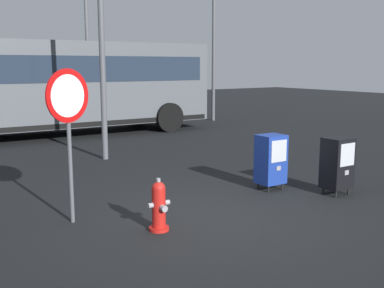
{
  "coord_description": "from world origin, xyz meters",
  "views": [
    {
      "loc": [
        -4.16,
        -5.52,
        2.28
      ],
      "look_at": [
        0.3,
        1.2,
        0.9
      ],
      "focal_mm": 43.44,
      "sensor_mm": 36.0,
      "label": 1
    }
  ],
  "objects_px": {
    "stop_sign": "(68,114)",
    "street_light_far_left": "(214,14)",
    "fire_hydrant": "(159,206)",
    "bus_near": "(50,83)",
    "street_light_near_left": "(86,15)",
    "newspaper_box_primary": "(271,159)",
    "newspaper_box_secondary": "(337,163)"
  },
  "relations": [
    {
      "from": "stop_sign",
      "to": "street_light_far_left",
      "type": "bearing_deg",
      "value": 44.73
    },
    {
      "from": "newspaper_box_primary",
      "to": "street_light_far_left",
      "type": "bearing_deg",
      "value": 59.42
    },
    {
      "from": "newspaper_box_secondary",
      "to": "street_light_near_left",
      "type": "distance_m",
      "value": 12.47
    },
    {
      "from": "newspaper_box_secondary",
      "to": "bus_near",
      "type": "relative_size",
      "value": 0.1
    },
    {
      "from": "fire_hydrant",
      "to": "bus_near",
      "type": "bearing_deg",
      "value": 81.48
    },
    {
      "from": "newspaper_box_secondary",
      "to": "fire_hydrant",
      "type": "bearing_deg",
      "value": 177.65
    },
    {
      "from": "newspaper_box_primary",
      "to": "bus_near",
      "type": "height_order",
      "value": "bus_near"
    },
    {
      "from": "newspaper_box_secondary",
      "to": "street_light_far_left",
      "type": "distance_m",
      "value": 11.9
    },
    {
      "from": "newspaper_box_secondary",
      "to": "bus_near",
      "type": "xyz_separation_m",
      "value": [
        -2.1,
        9.71,
        1.14
      ]
    },
    {
      "from": "newspaper_box_secondary",
      "to": "stop_sign",
      "type": "bearing_deg",
      "value": 165.58
    },
    {
      "from": "newspaper_box_secondary",
      "to": "bus_near",
      "type": "bearing_deg",
      "value": 102.21
    },
    {
      "from": "fire_hydrant",
      "to": "newspaper_box_secondary",
      "type": "xyz_separation_m",
      "value": [
        3.54,
        -0.15,
        0.22
      ]
    },
    {
      "from": "stop_sign",
      "to": "street_light_near_left",
      "type": "distance_m",
      "value": 11.99
    },
    {
      "from": "street_light_far_left",
      "to": "stop_sign",
      "type": "bearing_deg",
      "value": -135.27
    },
    {
      "from": "newspaper_box_primary",
      "to": "bus_near",
      "type": "relative_size",
      "value": 0.1
    },
    {
      "from": "fire_hydrant",
      "to": "newspaper_box_primary",
      "type": "distance_m",
      "value": 2.9
    },
    {
      "from": "newspaper_box_primary",
      "to": "street_light_near_left",
      "type": "xyz_separation_m",
      "value": [
        0.83,
        11.06,
        3.55
      ]
    },
    {
      "from": "stop_sign",
      "to": "street_light_far_left",
      "type": "distance_m",
      "value": 13.23
    },
    {
      "from": "bus_near",
      "to": "newspaper_box_primary",
      "type": "bearing_deg",
      "value": -80.16
    },
    {
      "from": "fire_hydrant",
      "to": "street_light_near_left",
      "type": "height_order",
      "value": "street_light_near_left"
    },
    {
      "from": "bus_near",
      "to": "street_light_far_left",
      "type": "height_order",
      "value": "street_light_far_left"
    },
    {
      "from": "fire_hydrant",
      "to": "bus_near",
      "type": "xyz_separation_m",
      "value": [
        1.43,
        9.57,
        1.36
      ]
    },
    {
      "from": "fire_hydrant",
      "to": "street_light_near_left",
      "type": "xyz_separation_m",
      "value": [
        3.62,
        11.81,
        3.77
      ]
    },
    {
      "from": "bus_near",
      "to": "street_light_near_left",
      "type": "bearing_deg",
      "value": 46.84
    },
    {
      "from": "newspaper_box_primary",
      "to": "newspaper_box_secondary",
      "type": "bearing_deg",
      "value": -50.43
    },
    {
      "from": "stop_sign",
      "to": "street_light_far_left",
      "type": "height_order",
      "value": "street_light_far_left"
    },
    {
      "from": "street_light_near_left",
      "to": "street_light_far_left",
      "type": "distance_m",
      "value": 5.0
    },
    {
      "from": "bus_near",
      "to": "street_light_near_left",
      "type": "distance_m",
      "value": 3.95
    },
    {
      "from": "bus_near",
      "to": "street_light_far_left",
      "type": "distance_m",
      "value": 7.37
    },
    {
      "from": "newspaper_box_primary",
      "to": "fire_hydrant",
      "type": "bearing_deg",
      "value": -164.87
    },
    {
      "from": "street_light_far_left",
      "to": "bus_near",
      "type": "bearing_deg",
      "value": -175.53
    },
    {
      "from": "stop_sign",
      "to": "newspaper_box_secondary",
      "type": "bearing_deg",
      "value": -14.42
    }
  ]
}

